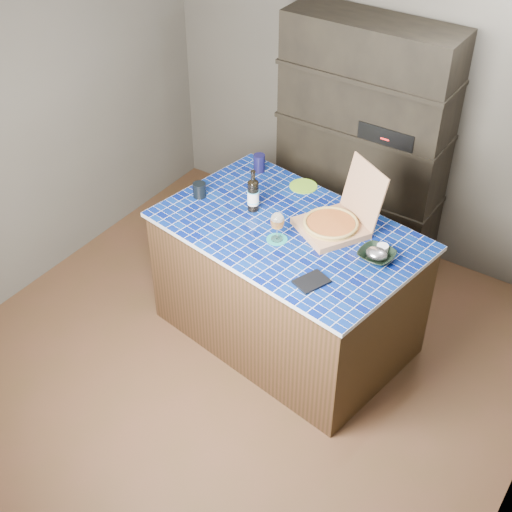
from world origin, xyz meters
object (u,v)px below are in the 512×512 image
Objects in this scene: mead_bottle at (253,195)px; bowl at (376,256)px; wine_glass at (277,222)px; kitchen_island at (287,284)px; pizza_box at (334,222)px; dvd_case at (312,282)px.

bowl is at bearing -1.44° from mead_bottle.
kitchen_island is at bearing 88.87° from wine_glass.
pizza_box is 1.96× the size of mead_bottle.
mead_bottle is 0.87m from bowl.
pizza_box is 0.52m from dvd_case.
bowl is (0.34, -0.12, -0.03)m from pizza_box.
kitchen_island is 0.73m from bowl.
wine_glass is at bearing -99.92° from pizza_box.
kitchen_island is 0.58m from wine_glass.
pizza_box is 2.98× the size of wine_glass.
wine_glass is at bearing -81.96° from kitchen_island.
dvd_case is at bearing -31.60° from mead_bottle.
mead_bottle is at bearing 148.03° from wine_glass.
pizza_box is at bearing 126.61° from dvd_case.
bowl is (0.57, 0.16, -0.11)m from wine_glass.
kitchen_island is 6.07× the size of mead_bottle.
kitchen_island is 8.46× the size of bowl.
wine_glass is (-0.23, -0.28, 0.08)m from pizza_box.
pizza_box is 0.54m from mead_bottle.
pizza_box is at bearing 50.27° from wine_glass.
kitchen_island is at bearing -117.74° from pizza_box.
kitchen_island is at bearing -9.80° from mead_bottle.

